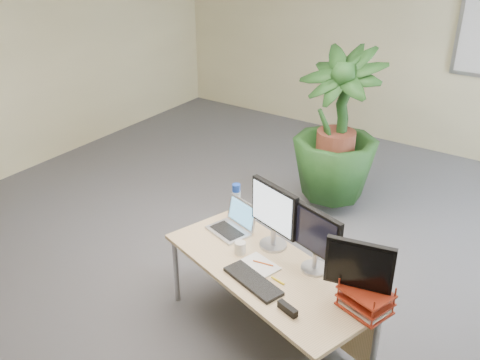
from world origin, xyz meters
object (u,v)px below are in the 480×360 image
Objects in this scene: floor_plant at (336,143)px; monitor_left at (274,212)px; monitor_right at (316,237)px; desk at (276,278)px; laptop at (234,223)px.

floor_plant is 1.87m from monitor_left.
floor_plant is 2.06m from monitor_right.
monitor_left is (-0.14, 0.18, 0.42)m from desk.
floor_plant reaches higher than desk.
desk is at bearing -52.79° from monitor_left.
desk is 3.48× the size of monitor_left.
floor_plant reaches higher than monitor_left.
monitor_right is 0.80m from laptop.
floor_plant is (-0.49, 2.01, 0.25)m from desk.
floor_plant is at bearing 103.84° from desk.
floor_plant is 3.19× the size of monitor_right.
monitor_left is at bearing 167.21° from monitor_right.
monitor_left is at bearing 127.21° from desk.
laptop reaches higher than desk.
floor_plant reaches higher than monitor_right.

